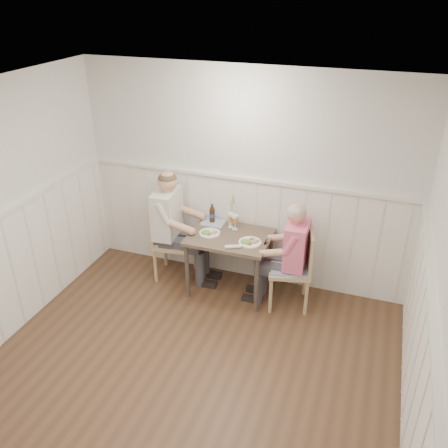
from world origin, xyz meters
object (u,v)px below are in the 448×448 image
at_px(dining_table, 230,243).
at_px(beer_bottle, 212,214).
at_px(chair_right, 295,265).
at_px(chair_left, 170,237).
at_px(man_in_pink, 292,264).
at_px(grass_vase, 231,211).
at_px(diner_cream, 172,234).

relative_size(dining_table, beer_bottle, 3.96).
distance_m(dining_table, chair_right, 0.80).
relative_size(dining_table, chair_right, 0.96).
bearing_deg(beer_bottle, chair_left, -159.19).
relative_size(man_in_pink, grass_vase, 3.12).
xyz_separation_m(dining_table, grass_vase, (-0.07, 0.25, 0.29)).
xyz_separation_m(man_in_pink, beer_bottle, (-1.06, 0.30, 0.31)).
xyz_separation_m(dining_table, chair_right, (0.79, -0.02, -0.12)).
xyz_separation_m(diner_cream, beer_bottle, (0.45, 0.21, 0.25)).
relative_size(chair_left, beer_bottle, 4.20).
bearing_deg(chair_left, diner_cream, -30.98).
bearing_deg(grass_vase, beer_bottle, 178.15).
bearing_deg(man_in_pink, diner_cream, 176.85).
bearing_deg(diner_cream, grass_vase, 16.49).
bearing_deg(dining_table, beer_bottle, 140.38).
height_order(dining_table, diner_cream, diner_cream).
distance_m(chair_left, beer_bottle, 0.62).
bearing_deg(man_in_pink, beer_bottle, 164.38).
height_order(chair_left, man_in_pink, man_in_pink).
distance_m(chair_left, grass_vase, 0.85).
distance_m(dining_table, diner_cream, 0.77).
bearing_deg(dining_table, man_in_pink, -2.90).
bearing_deg(dining_table, chair_right, -1.54).
relative_size(chair_right, grass_vase, 2.33).
bearing_deg(chair_right, man_in_pink, -156.60).
bearing_deg(grass_vase, chair_right, -17.56).
distance_m(diner_cream, beer_bottle, 0.56).
xyz_separation_m(chair_left, beer_bottle, (0.50, 0.19, 0.32)).
distance_m(man_in_pink, grass_vase, 0.95).
height_order(dining_table, chair_right, chair_right).
bearing_deg(chair_left, dining_table, -4.96).
bearing_deg(chair_right, grass_vase, 162.44).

